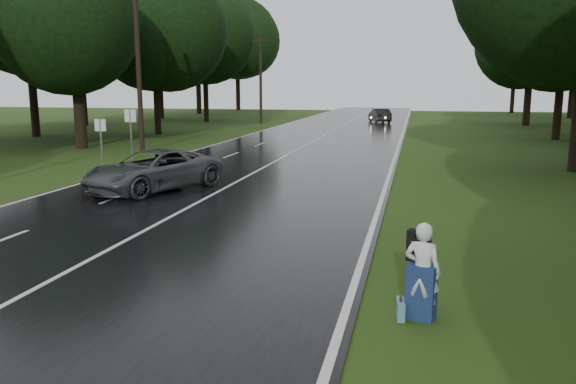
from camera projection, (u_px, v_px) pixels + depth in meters
The scene contains 17 objects.
ground at pixel (51, 282), 10.97m from camera, with size 160.00×160.00×0.00m, color #2A4314.
road at pixel (284, 157), 30.13m from camera, with size 12.00×140.00×0.04m, color black.
lane_center at pixel (284, 156), 30.13m from camera, with size 0.12×140.00×0.01m, color silver.
grey_car at pixel (153, 170), 20.33m from camera, with size 2.41×5.24×1.46m, color #444749.
far_car at pixel (380, 115), 58.00m from camera, with size 1.52×4.35×1.43m, color black.
hitchhiker at pixel (422, 274), 9.15m from camera, with size 0.68×0.65×1.63m.
suitcase at pixel (400, 309), 9.27m from camera, with size 0.12×0.43×0.30m, color teal.
utility_pole_mid at pixel (143, 152), 32.39m from camera, with size 1.80×0.28×9.57m, color black, non-canonical shape.
utility_pole_far at pixel (261, 124), 56.84m from camera, with size 1.80×0.28×9.08m, color black, non-canonical shape.
road_sign_a at pixel (103, 169), 25.94m from camera, with size 0.55×0.10×2.29m, color white, non-canonical shape.
road_sign_b at pixel (133, 161), 28.63m from camera, with size 0.63×0.10×2.61m, color white, non-canonical shape.
tree_left_d at pixel (82, 148), 34.52m from camera, with size 8.16×8.16×12.74m, color black, non-canonical shape.
tree_left_e at pixel (158, 134), 44.53m from camera, with size 8.49×8.49×13.27m, color black, non-canonical shape.
tree_left_f at pixel (207, 122), 59.87m from camera, with size 9.91×9.91×15.49m, color black, non-canonical shape.
tree_right_d at pixel (575, 171), 25.20m from camera, with size 9.39×9.39×14.68m, color black, non-canonical shape.
tree_right_e at pixel (555, 140), 39.83m from camera, with size 8.42×8.42×13.15m, color black, non-canonical shape.
tree_right_f at pixel (526, 126), 54.25m from camera, with size 8.62×8.62×13.46m, color black, non-canonical shape.
Camera 1 is at (6.83, -9.17, 3.78)m, focal length 35.09 mm.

